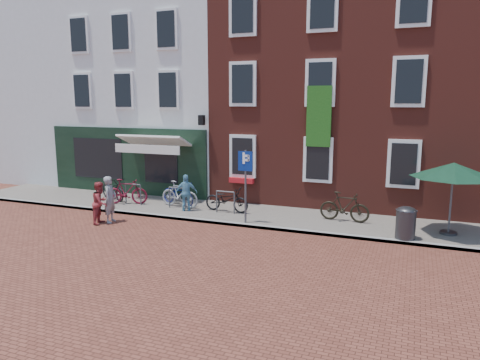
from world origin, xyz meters
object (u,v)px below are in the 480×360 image
at_px(woman, 110,199).
at_px(bicycle_3, 180,194).
at_px(bicycle_4, 227,200).
at_px(litter_bin, 406,221).
at_px(parking_sign, 245,174).
at_px(bicycle_0, 113,189).
at_px(cafe_person, 186,193).
at_px(boy, 100,203).
at_px(bicycle_1, 127,191).
at_px(bicycle_5, 344,207).
at_px(bicycle_2, 178,193).
at_px(parasol, 454,167).

xyz_separation_m(woman, bicycle_3, (1.33, 2.50, -0.20)).
bearing_deg(bicycle_4, litter_bin, -96.95).
relative_size(parking_sign, bicycle_0, 1.42).
distance_m(litter_bin, cafe_person, 7.75).
relative_size(woman, boy, 1.11).
bearing_deg(cafe_person, parking_sign, 135.31).
height_order(bicycle_1, bicycle_5, same).
bearing_deg(bicycle_3, woman, 159.72).
xyz_separation_m(cafe_person, bicycle_2, (-0.77, 0.75, -0.23)).
bearing_deg(parking_sign, bicycle_1, 170.78).
bearing_deg(boy, bicycle_0, 17.20).
bearing_deg(bicycle_4, cafe_person, 109.72).
xyz_separation_m(litter_bin, bicycle_4, (-6.27, 1.13, -0.09)).
height_order(woman, bicycle_3, woman).
bearing_deg(bicycle_0, bicycle_1, -89.94).
xyz_separation_m(bicycle_2, bicycle_5, (6.49, -0.10, 0.05)).
relative_size(parasol, woman, 1.55).
relative_size(cafe_person, bicycle_0, 0.79).
bearing_deg(woman, boy, 126.75).
bearing_deg(bicycle_2, litter_bin, -79.91).
bearing_deg(litter_bin, bicycle_2, 170.33).
distance_m(bicycle_1, bicycle_2, 2.08).
distance_m(bicycle_0, bicycle_2, 3.00).
bearing_deg(parasol, bicycle_0, 178.71).
height_order(cafe_person, bicycle_0, cafe_person).
distance_m(litter_bin, parking_sign, 5.20).
height_order(woman, bicycle_0, woman).
height_order(bicycle_1, bicycle_2, bicycle_1).
xyz_separation_m(bicycle_4, bicycle_5, (4.27, 0.21, 0.05)).
height_order(parasol, bicycle_5, parasol).
relative_size(boy, bicycle_4, 0.84).
relative_size(bicycle_4, bicycle_5, 1.03).
distance_m(parasol, bicycle_2, 9.87).
xyz_separation_m(litter_bin, woman, (-9.58, -1.36, 0.16)).
distance_m(parasol, bicycle_4, 7.68).
bearing_deg(boy, parasol, -89.65).
relative_size(litter_bin, boy, 0.72).
distance_m(cafe_person, bicycle_2, 1.09).
distance_m(bicycle_2, bicycle_4, 2.24).
height_order(parking_sign, parasol, parking_sign).
height_order(boy, bicycle_1, boy).
bearing_deg(boy, woman, -54.41).
bearing_deg(bicycle_1, cafe_person, -110.58).
bearing_deg(cafe_person, bicycle_4, 167.81).
bearing_deg(bicycle_1, bicycle_2, -90.50).
distance_m(parking_sign, cafe_person, 2.93).
height_order(bicycle_1, bicycle_4, bicycle_1).
height_order(boy, bicycle_4, boy).
height_order(parasol, cafe_person, parasol).
bearing_deg(parking_sign, boy, -161.85).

